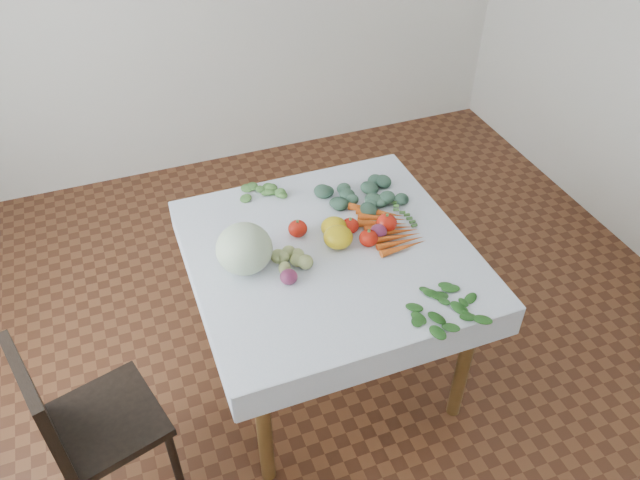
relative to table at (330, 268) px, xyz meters
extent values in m
plane|color=brown|center=(0.00, 0.00, -0.65)|extent=(4.00, 4.00, 0.00)
cube|color=brown|center=(0.00, 0.00, 0.08)|extent=(1.00, 1.00, 0.04)
cylinder|color=brown|center=(-0.44, -0.44, -0.30)|extent=(0.06, 0.06, 0.71)
cylinder|color=brown|center=(0.44, -0.44, -0.30)|extent=(0.06, 0.06, 0.71)
cylinder|color=brown|center=(-0.44, 0.44, -0.30)|extent=(0.06, 0.06, 0.71)
cylinder|color=brown|center=(0.44, 0.44, -0.30)|extent=(0.06, 0.06, 0.71)
cube|color=white|center=(0.00, 0.00, 0.10)|extent=(1.12, 1.12, 0.01)
cube|color=black|center=(-1.00, -0.25, -0.23)|extent=(0.48, 0.48, 0.04)
cube|color=black|center=(-1.17, -0.30, 0.00)|extent=(0.14, 0.39, 0.43)
cylinder|color=black|center=(-0.79, -0.37, -0.45)|extent=(0.03, 0.03, 0.40)
cylinder|color=black|center=(-1.21, -0.14, -0.45)|extent=(0.03, 0.03, 0.40)
cylinder|color=black|center=(-0.88, -0.05, -0.45)|extent=(0.03, 0.03, 0.40)
ellipsoid|color=beige|center=(-0.35, 0.02, 0.20)|extent=(0.24, 0.24, 0.20)
ellipsoid|color=red|center=(0.16, -0.02, 0.14)|extent=(0.10, 0.10, 0.07)
ellipsoid|color=red|center=(-0.09, 0.14, 0.14)|extent=(0.09, 0.09, 0.07)
ellipsoid|color=red|center=(0.12, 0.08, 0.13)|extent=(0.08, 0.08, 0.07)
ellipsoid|color=red|center=(0.27, 0.03, 0.14)|extent=(0.10, 0.10, 0.08)
ellipsoid|color=gold|center=(0.05, 0.09, 0.14)|extent=(0.13, 0.13, 0.08)
ellipsoid|color=gold|center=(0.04, 0.02, 0.15)|extent=(0.16, 0.16, 0.09)
ellipsoid|color=#5F1B43|center=(-0.22, -0.12, 0.13)|extent=(0.08, 0.08, 0.06)
ellipsoid|color=#5F1B43|center=(0.22, 0.01, 0.13)|extent=(0.08, 0.08, 0.06)
ellipsoid|color=#B0BE6D|center=(-0.14, -0.02, 0.13)|extent=(0.05, 0.05, 0.05)
ellipsoid|color=#B0BE6D|center=(-0.17, -0.01, 0.13)|extent=(0.05, 0.05, 0.05)
ellipsoid|color=#B0BE6D|center=(-0.15, -0.05, 0.13)|extent=(0.05, 0.05, 0.05)
ellipsoid|color=#B0BE6D|center=(-0.13, 0.00, 0.13)|extent=(0.05, 0.05, 0.05)
ellipsoid|color=#B0BE6D|center=(-0.20, -0.03, 0.13)|extent=(0.05, 0.05, 0.05)
ellipsoid|color=#B0BE6D|center=(-0.10, -0.05, 0.13)|extent=(0.05, 0.05, 0.05)
ellipsoid|color=#B0BE6D|center=(-0.17, 0.02, 0.13)|extent=(0.05, 0.05, 0.05)
cone|color=orange|center=(0.28, 0.16, 0.12)|extent=(0.19, 0.15, 0.03)
cone|color=orange|center=(0.28, 0.13, 0.12)|extent=(0.20, 0.14, 0.03)
cone|color=orange|center=(0.28, 0.10, 0.12)|extent=(0.20, 0.12, 0.03)
cone|color=orange|center=(0.28, 0.06, 0.12)|extent=(0.21, 0.11, 0.03)
cone|color=orange|center=(0.28, 0.03, 0.12)|extent=(0.21, 0.09, 0.03)
cone|color=orange|center=(0.28, -0.01, 0.12)|extent=(0.21, 0.07, 0.03)
cone|color=orange|center=(0.28, -0.04, 0.12)|extent=(0.21, 0.06, 0.03)
cone|color=orange|center=(0.28, -0.07, 0.12)|extent=(0.21, 0.04, 0.03)
cone|color=orange|center=(0.28, -0.11, 0.12)|extent=(0.21, 0.04, 0.03)
ellipsoid|color=#395D4D|center=(0.28, 0.28, 0.12)|extent=(0.07, 0.07, 0.04)
ellipsoid|color=#395D4D|center=(0.23, 0.29, 0.12)|extent=(0.07, 0.07, 0.04)
ellipsoid|color=#395D4D|center=(0.28, 0.25, 0.12)|extent=(0.07, 0.07, 0.04)
ellipsoid|color=#395D4D|center=(0.27, 0.32, 0.12)|extent=(0.07, 0.07, 0.04)
ellipsoid|color=#395D4D|center=(0.21, 0.25, 0.12)|extent=(0.07, 0.07, 0.04)
ellipsoid|color=#395D4D|center=(0.33, 0.27, 0.12)|extent=(0.07, 0.07, 0.04)
ellipsoid|color=#395D4D|center=(0.21, 0.33, 0.12)|extent=(0.07, 0.07, 0.04)
ellipsoid|color=#395D4D|center=(0.25, 0.21, 0.12)|extent=(0.07, 0.07, 0.04)
ellipsoid|color=#395D4D|center=(0.33, 0.33, 0.12)|extent=(0.07, 0.07, 0.04)
ellipsoid|color=#395D4D|center=(0.15, 0.27, 0.12)|extent=(0.07, 0.07, 0.04)
ellipsoid|color=#395D4D|center=(0.34, 0.22, 0.12)|extent=(0.07, 0.07, 0.04)
ellipsoid|color=#395D4D|center=(0.24, 0.38, 0.12)|extent=(0.07, 0.07, 0.04)
ellipsoid|color=#395D4D|center=(0.18, 0.19, 0.12)|extent=(0.07, 0.07, 0.04)
ellipsoid|color=#395D4D|center=(0.40, 0.30, 0.12)|extent=(0.07, 0.07, 0.04)
ellipsoid|color=#395D4D|center=(0.13, 0.34, 0.12)|extent=(0.07, 0.07, 0.04)
ellipsoid|color=#395D4D|center=(0.30, 0.15, 0.12)|extent=(0.07, 0.07, 0.04)
ellipsoid|color=#20591C|center=(0.29, -0.46, 0.11)|extent=(0.06, 0.04, 0.01)
ellipsoid|color=#20591C|center=(0.25, -0.44, 0.11)|extent=(0.06, 0.04, 0.01)
ellipsoid|color=#20591C|center=(0.27, -0.49, 0.11)|extent=(0.06, 0.04, 0.01)
ellipsoid|color=#20591C|center=(0.30, -0.44, 0.11)|extent=(0.06, 0.04, 0.01)
ellipsoid|color=#20591C|center=(0.22, -0.46, 0.11)|extent=(0.06, 0.04, 0.01)
ellipsoid|color=#20591C|center=(0.31, -0.49, 0.11)|extent=(0.06, 0.04, 0.01)
ellipsoid|color=#20591C|center=(0.26, -0.41, 0.11)|extent=(0.06, 0.04, 0.01)
ellipsoid|color=#20591C|center=(0.23, -0.50, 0.11)|extent=(0.06, 0.04, 0.01)
ellipsoid|color=#20591C|center=(0.34, -0.45, 0.11)|extent=(0.06, 0.04, 0.01)
ellipsoid|color=#20591C|center=(0.20, -0.43, 0.11)|extent=(0.06, 0.04, 0.01)
ellipsoid|color=#20591C|center=(0.29, -0.53, 0.11)|extent=(0.06, 0.04, 0.01)
ellipsoid|color=#20591C|center=(0.31, -0.39, 0.11)|extent=(0.06, 0.04, 0.01)
ellipsoid|color=#20591C|center=(0.18, -0.49, 0.11)|extent=(0.06, 0.04, 0.01)
ellipsoid|color=#20591C|center=(0.37, -0.49, 0.11)|extent=(0.06, 0.04, 0.01)
ellipsoid|color=#20591C|center=(0.22, -0.38, 0.11)|extent=(0.06, 0.04, 0.01)
ellipsoid|color=#20591C|center=(0.24, -0.55, 0.11)|extent=(0.06, 0.04, 0.01)
ellipsoid|color=#20591C|center=(0.37, -0.40, 0.11)|extent=(0.06, 0.04, 0.01)
ellipsoid|color=#20591C|center=(0.14, -0.44, 0.11)|extent=(0.06, 0.04, 0.01)
ellipsoid|color=#4C853D|center=(-0.13, 0.48, 0.11)|extent=(0.05, 0.05, 0.02)
ellipsoid|color=#4C853D|center=(-0.16, 0.48, 0.11)|extent=(0.05, 0.05, 0.02)
ellipsoid|color=#4C853D|center=(-0.13, 0.45, 0.11)|extent=(0.05, 0.05, 0.02)
ellipsoid|color=#4C853D|center=(-0.13, 0.50, 0.11)|extent=(0.05, 0.05, 0.02)
ellipsoid|color=#4C853D|center=(-0.18, 0.45, 0.11)|extent=(0.05, 0.05, 0.02)
ellipsoid|color=#4C853D|center=(-0.09, 0.47, 0.11)|extent=(0.05, 0.05, 0.02)
ellipsoid|color=#4C853D|center=(-0.18, 0.51, 0.11)|extent=(0.05, 0.05, 0.02)
ellipsoid|color=#4C853D|center=(-0.15, 0.41, 0.11)|extent=(0.05, 0.05, 0.02)
ellipsoid|color=#4C853D|center=(-0.08, 0.52, 0.11)|extent=(0.05, 0.05, 0.02)
ellipsoid|color=#4C853D|center=(-0.23, 0.47, 0.11)|extent=(0.05, 0.05, 0.02)
ellipsoid|color=#4C853D|center=(-0.07, 0.42, 0.11)|extent=(0.05, 0.05, 0.02)
camera|label=1|loc=(-0.72, -1.78, 1.79)|focal=35.00mm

